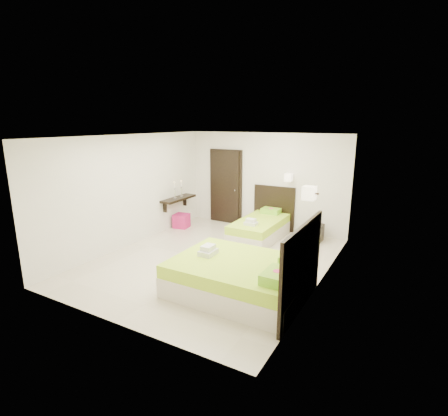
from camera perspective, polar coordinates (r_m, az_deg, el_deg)
The scene contains 7 objects.
floor at distance 7.53m, azimuth -1.81°, elevation -8.54°, with size 5.50×5.50×0.00m, color beige.
bed_single at distance 8.88m, azimuth 6.06°, elevation -3.11°, with size 1.16×1.93×1.59m.
bed_double at distance 6.05m, azimuth 3.16°, elevation -11.02°, with size 2.23×1.90×1.84m.
nightstand at distance 8.93m, azimuth 14.29°, elevation -3.90°, with size 0.47×0.42×0.42m, color black.
ottoman at distance 9.80m, azimuth -6.95°, elevation -2.08°, with size 0.38×0.38×0.38m, color #AA1657.
door at distance 10.06m, azimuth 0.28°, elevation 3.46°, with size 1.02×0.15×2.14m.
console_shelf at distance 9.68m, azimuth -7.49°, elevation 1.51°, with size 0.35×1.20×0.78m.
Camera 1 is at (3.63, -5.94, 2.88)m, focal length 28.00 mm.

